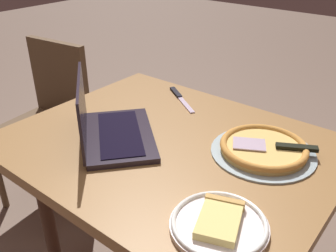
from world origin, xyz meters
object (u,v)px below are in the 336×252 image
(dining_table, at_px, (170,164))
(chair_near, at_px, (49,116))
(laptop, at_px, (108,127))
(pizza_tray, at_px, (264,148))
(pizza_plate, at_px, (219,223))
(table_knife, at_px, (179,97))

(dining_table, xyz_separation_m, chair_near, (0.92, -0.15, -0.18))
(laptop, bearing_deg, chair_near, -19.03)
(laptop, bearing_deg, pizza_tray, -151.37)
(dining_table, height_order, pizza_tray, pizza_tray)
(chair_near, bearing_deg, dining_table, 170.50)
(dining_table, xyz_separation_m, pizza_tray, (-0.26, -0.13, 0.10))
(pizza_tray, relative_size, chair_near, 0.36)
(dining_table, distance_m, pizza_tray, 0.31)
(pizza_tray, height_order, chair_near, chair_near)
(pizza_plate, height_order, chair_near, chair_near)
(laptop, xyz_separation_m, pizza_plate, (-0.49, 0.12, -0.03))
(pizza_tray, bearing_deg, table_knife, -20.85)
(laptop, height_order, table_knife, laptop)
(dining_table, distance_m, pizza_plate, 0.41)
(table_knife, height_order, chair_near, chair_near)
(table_knife, distance_m, chair_near, 0.80)
(laptop, relative_size, pizza_plate, 1.76)
(laptop, bearing_deg, table_knife, -87.21)
(pizza_tray, bearing_deg, pizza_plate, 100.08)
(laptop, bearing_deg, dining_table, -147.45)
(laptop, height_order, pizza_plate, laptop)
(laptop, distance_m, pizza_plate, 0.51)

